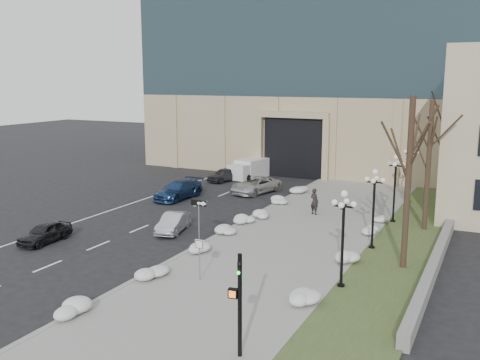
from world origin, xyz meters
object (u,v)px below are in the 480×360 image
object	(u,v)px
pedestrian	(314,201)
one_way_sign	(201,209)
car_a	(45,233)
lamppost_a	(343,226)
lamppost_c	(395,179)
car_c	(178,190)
car_d	(256,185)
car_e	(224,175)
car_b	(173,223)
lamppost_d	(410,165)
traffic_signal	(239,308)
lamppost_b	(374,198)
keep_sign	(199,251)
box_truck	(252,168)

from	to	relation	value
pedestrian	one_way_sign	bearing A→B (deg)	93.41
car_a	lamppost_a	distance (m)	18.33
pedestrian	lamppost_a	bearing A→B (deg)	136.60
car_a	lamppost_c	world-z (taller)	lamppost_c
car_a	car_c	xyz separation A→B (m)	(0.76, 13.72, 0.12)
car_d	car_e	bearing A→B (deg)	159.31
car_b	lamppost_d	distance (m)	19.66
car_b	one_way_sign	xyz separation A→B (m)	(3.36, -2.11, 1.76)
traffic_signal	lamppost_a	bearing A→B (deg)	72.78
car_b	pedestrian	distance (m)	10.55
lamppost_b	lamppost_d	size ratio (longest dim) A/B	1.00
car_a	lamppost_d	distance (m)	27.42
one_way_sign	car_d	bearing A→B (deg)	103.22
car_c	lamppost_c	bearing A→B (deg)	4.06
car_d	lamppost_d	xyz separation A→B (m)	(12.55, 1.86, 2.38)
car_d	lamppost_b	bearing A→B (deg)	-26.70
one_way_sign	car_b	bearing A→B (deg)	148.12
keep_sign	lamppost_a	distance (m)	6.98
car_c	lamppost_a	bearing A→B (deg)	-32.97
car_e	one_way_sign	bearing A→B (deg)	-51.18
car_c	pedestrian	distance (m)	11.90
car_d	lamppost_d	size ratio (longest dim) A/B	1.05
one_way_sign	lamppost_d	distance (m)	19.42
car_b	lamppost_c	distance (m)	15.26
car_e	traffic_signal	distance (m)	33.33
car_d	traffic_signal	distance (m)	27.96
car_c	pedestrian	bearing A→B (deg)	1.48
car_c	lamppost_c	xyz separation A→B (m)	(17.38, 0.20, 2.34)
car_e	lamppost_a	xyz separation A→B (m)	(17.51, -21.19, 2.42)
lamppost_a	lamppost_c	xyz separation A→B (m)	(0.00, 13.00, 0.00)
car_d	box_truck	xyz separation A→B (m)	(-3.46, 6.71, 0.21)
car_d	lamppost_c	distance (m)	13.59
box_truck	lamppost_a	xyz separation A→B (m)	(16.01, -24.35, 2.17)
lamppost_a	car_c	bearing A→B (deg)	143.63
box_truck	lamppost_c	xyz separation A→B (m)	(16.01, -11.35, 2.17)
pedestrian	lamppost_a	xyz separation A→B (m)	(5.49, -12.40, 2.00)
pedestrian	traffic_signal	distance (m)	20.81
pedestrian	lamppost_d	distance (m)	9.19
car_c	keep_sign	distance (m)	18.69
lamppost_b	lamppost_c	xyz separation A→B (m)	(0.00, 6.50, 0.00)
lamppost_d	car_c	bearing A→B (deg)	-158.92
car_d	lamppost_c	xyz separation A→B (m)	(12.55, -4.64, 2.38)
car_b	car_d	bearing A→B (deg)	77.06
box_truck	traffic_signal	world-z (taller)	traffic_signal
car_a	box_truck	size ratio (longest dim) A/B	0.59
one_way_sign	lamppost_d	bearing A→B (deg)	62.55
car_a	car_b	xyz separation A→B (m)	(5.75, 5.35, -0.01)
car_b	pedestrian	size ratio (longest dim) A/B	1.94
car_e	lamppost_d	size ratio (longest dim) A/B	0.80
car_c	keep_sign	bearing A→B (deg)	-50.65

